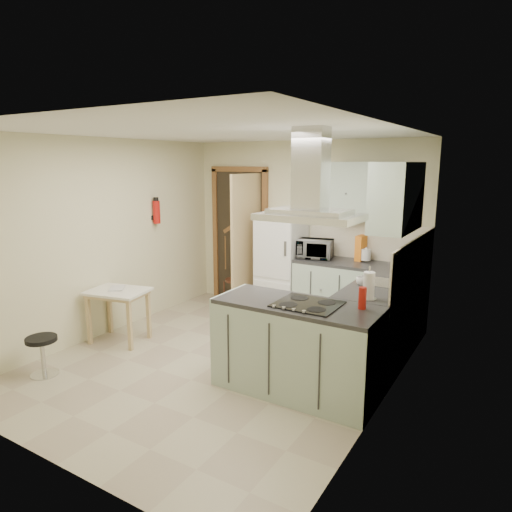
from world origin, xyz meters
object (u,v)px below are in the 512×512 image
Objects in this scene: extractor_hood at (310,217)px; drop_leaf_table at (119,316)px; stool at (43,356)px; microwave at (315,249)px; peninsula at (297,348)px; fridge at (282,264)px; bentwood_chair at (237,280)px.

extractor_hood is 1.28× the size of drop_leaf_table.
microwave is (1.73, 3.02, 0.82)m from stool.
extractor_hood is 2.22m from microwave.
extractor_hood reaches higher than peninsula.
extractor_hood reaches higher than microwave.
peninsula is at bearing -83.25° from microwave.
drop_leaf_table is 1.50× the size of microwave.
peninsula is at bearing -58.26° from fridge.
fridge is 0.83m from bentwood_chair.
bentwood_chair is (-2.08, 1.95, -1.30)m from extractor_hood.
microwave is at bearing -2.32° from fridge.
drop_leaf_table is 2.71m from microwave.
peninsula is 1.27m from extractor_hood.
bentwood_chair is (0.47, 1.94, 0.09)m from drop_leaf_table.
stool is at bearing -156.43° from peninsula.
stool is at bearing -157.27° from extractor_hood.
drop_leaf_table is at bearing 179.79° from extractor_hood.
peninsula is 1.72× the size of extractor_hood.
peninsula is 2.20× the size of drop_leaf_table.
fridge is 0.60m from microwave.
stool is (-0.45, -3.01, -0.20)m from bentwood_chair.
fridge is 3.31m from stool.
drop_leaf_table is 2.00m from bentwood_chair.
fridge is at bearing -3.89° from bentwood_chair.
bentwood_chair is (-0.76, -0.03, -0.33)m from fridge.
fridge reaches higher than bentwood_chair.
stool is 3.57m from microwave.
stool is (0.02, -1.07, -0.12)m from drop_leaf_table.
fridge is 1.81× the size of bentwood_chair.
microwave reaches higher than peninsula.
microwave is (1.28, 0.01, 0.61)m from bentwood_chair.
fridge is at bearing 68.40° from stool.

